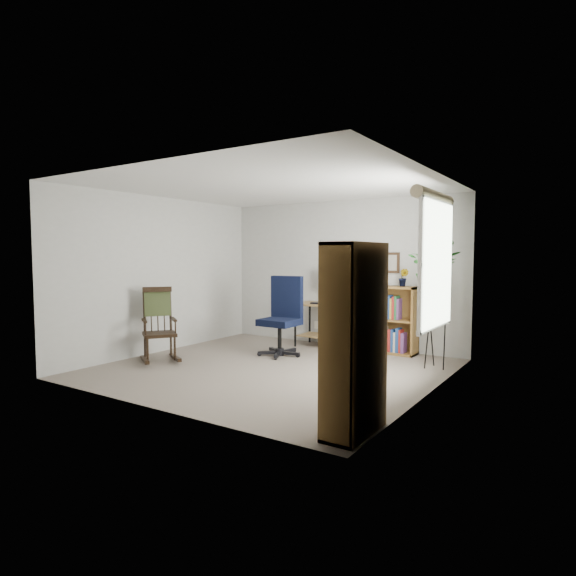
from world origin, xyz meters
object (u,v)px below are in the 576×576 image
Objects in this scene: desk at (326,325)px; rocking_chair at (159,324)px; office_chair at (280,316)px; tall_bookshelf at (355,339)px; low_bookshelf at (385,319)px.

desk is 0.93× the size of rocking_chair.
office_chair is at bearing -8.83° from rocking_chair.
desk is at bearing 1.39° from rocking_chair.
desk is 0.62× the size of tall_bookshelf.
tall_bookshelf reaches higher than low_bookshelf.
tall_bookshelf is (1.06, -3.34, 0.29)m from low_bookshelf.
low_bookshelf is at bearing -11.09° from rocking_chair.
office_chair is at bearing -105.90° from desk.
tall_bookshelf is (3.50, -1.01, 0.27)m from rocking_chair.
rocking_chair is 0.66× the size of tall_bookshelf.
low_bookshelf is at bearing 107.63° from tall_bookshelf.
rocking_chair is 3.66m from tall_bookshelf.
office_chair is 1.13× the size of rocking_chair.
desk is 0.82× the size of office_chair.
low_bookshelf is (2.44, 2.33, -0.02)m from rocking_chair.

